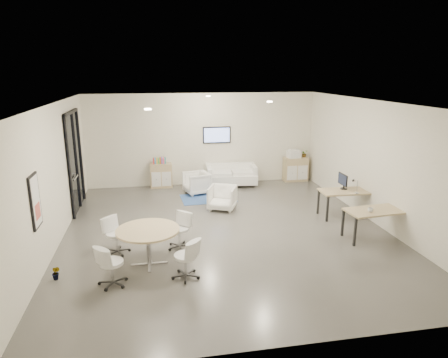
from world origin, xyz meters
TOP-DOWN VIEW (x-y plane):
  - room_shell at (0.00, 0.00)m, footprint 9.60×10.60m
  - glass_door at (-3.95, 2.51)m, footprint 0.09×1.90m
  - artwork at (-3.97, -1.60)m, footprint 0.05×0.54m
  - wall_tv at (0.50, 4.46)m, footprint 0.98×0.06m
  - ceiling_spots at (-0.20, 0.83)m, footprint 3.14×4.14m
  - sideboard_left at (-1.50, 4.28)m, footprint 0.75×0.39m
  - sideboard_right at (3.40, 4.26)m, footprint 0.87×0.42m
  - books at (-1.53, 4.28)m, footprint 0.44×0.14m
  - printer at (3.30, 4.27)m, footprint 0.46×0.39m
  - loveseat at (0.94, 4.06)m, footprint 1.80×1.00m
  - blue_rug at (-0.08, 2.73)m, footprint 1.74×1.22m
  - armchair_left at (-0.36, 3.33)m, footprint 0.88×0.92m
  - armchair_right at (0.19, 1.63)m, footprint 0.96×0.94m
  - desk_rear at (3.45, 0.46)m, footprint 1.45×0.76m
  - desk_front at (3.41, -1.13)m, footprint 1.47×0.83m
  - monitor at (3.41, 0.61)m, footprint 0.20×0.50m
  - round_table at (-1.92, -1.51)m, footprint 1.30×1.30m
  - meeting_chairs at (-1.92, -1.51)m, footprint 2.23×2.23m
  - plant_cabinet at (3.72, 4.29)m, footprint 0.32×0.33m
  - plant_floor at (-3.70, -1.83)m, footprint 0.26×0.33m
  - cup at (3.20, -1.24)m, footprint 0.13×0.11m

SIDE VIEW (x-z plane):
  - blue_rug at x=-0.08m, z-range 0.00..0.01m
  - plant_floor at x=-3.70m, z-range 0.00..0.13m
  - loveseat at x=0.94m, z-range 0.03..0.68m
  - armchair_right at x=0.19m, z-range 0.00..0.77m
  - armchair_left at x=-0.36m, z-range 0.00..0.78m
  - meeting_chairs at x=-1.92m, z-range 0.00..0.82m
  - sideboard_left at x=-1.50m, z-range 0.00..0.84m
  - sideboard_right at x=3.40m, z-range 0.00..0.87m
  - desk_front at x=3.41m, z-range 0.29..1.03m
  - desk_rear at x=3.45m, z-range 0.30..1.04m
  - round_table at x=-1.92m, z-range 0.32..1.11m
  - cup at x=3.20m, z-range 0.74..0.86m
  - books at x=-1.53m, z-range 0.84..1.06m
  - plant_cabinet at x=3.72m, z-range 0.87..1.08m
  - monitor at x=3.41m, z-range 0.76..1.20m
  - printer at x=3.30m, z-range 0.86..1.17m
  - glass_door at x=-3.95m, z-range 0.08..2.93m
  - artwork at x=-3.97m, z-range 1.03..2.07m
  - room_shell at x=0.00m, z-range -0.80..4.00m
  - wall_tv at x=0.50m, z-range 1.46..2.04m
  - ceiling_spots at x=-0.20m, z-range 3.17..3.20m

